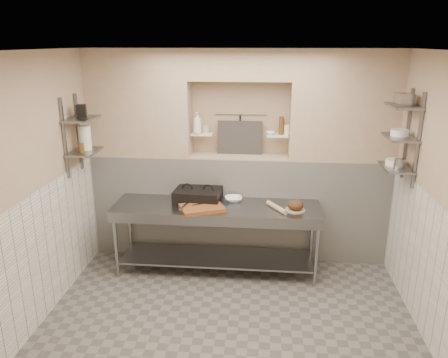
# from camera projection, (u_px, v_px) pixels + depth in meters

# --- Properties ---
(floor) EXTENTS (4.00, 3.90, 0.10)m
(floor) POSITION_uv_depth(u_px,v_px,m) (228.00, 331.00, 4.62)
(floor) COLOR #69635D
(floor) RESTS_ON ground
(ceiling) EXTENTS (4.00, 3.90, 0.10)m
(ceiling) POSITION_uv_depth(u_px,v_px,m) (228.00, 44.00, 3.75)
(ceiling) COLOR silver
(ceiling) RESTS_ON ground
(wall_left) EXTENTS (0.10, 3.90, 2.80)m
(wall_left) POSITION_uv_depth(u_px,v_px,m) (24.00, 196.00, 4.37)
(wall_left) COLOR tan
(wall_left) RESTS_ON ground
(wall_back) EXTENTS (4.00, 0.10, 2.80)m
(wall_back) POSITION_uv_depth(u_px,v_px,m) (240.00, 152.00, 6.08)
(wall_back) COLOR tan
(wall_back) RESTS_ON ground
(wall_front) EXTENTS (4.00, 0.10, 2.80)m
(wall_front) POSITION_uv_depth(u_px,v_px,m) (195.00, 336.00, 2.28)
(wall_front) COLOR tan
(wall_front) RESTS_ON ground
(backwall_lower) EXTENTS (4.00, 0.40, 1.40)m
(backwall_lower) POSITION_uv_depth(u_px,v_px,m) (239.00, 206.00, 6.06)
(backwall_lower) COLOR white
(backwall_lower) RESTS_ON floor
(alcove_sill) EXTENTS (1.30, 0.40, 0.02)m
(alcove_sill) POSITION_uv_depth(u_px,v_px,m) (239.00, 156.00, 5.84)
(alcove_sill) COLOR tan
(alcove_sill) RESTS_ON backwall_lower
(backwall_pillar_left) EXTENTS (1.35, 0.40, 1.40)m
(backwall_pillar_left) POSITION_uv_depth(u_px,v_px,m) (140.00, 103.00, 5.75)
(backwall_pillar_left) COLOR tan
(backwall_pillar_left) RESTS_ON backwall_lower
(backwall_pillar_right) EXTENTS (1.35, 0.40, 1.40)m
(backwall_pillar_right) POSITION_uv_depth(u_px,v_px,m) (344.00, 106.00, 5.51)
(backwall_pillar_right) COLOR tan
(backwall_pillar_right) RESTS_ON backwall_lower
(backwall_header) EXTENTS (1.30, 0.40, 0.40)m
(backwall_header) POSITION_uv_depth(u_px,v_px,m) (240.00, 64.00, 5.48)
(backwall_header) COLOR tan
(backwall_header) RESTS_ON backwall_lower
(wainscot_left) EXTENTS (0.02, 3.90, 1.40)m
(wainscot_left) POSITION_uv_depth(u_px,v_px,m) (39.00, 259.00, 4.57)
(wainscot_left) COLOR white
(wainscot_left) RESTS_ON floor
(wainscot_right) EXTENTS (0.02, 3.90, 1.40)m
(wainscot_right) POSITION_uv_depth(u_px,v_px,m) (433.00, 277.00, 4.21)
(wainscot_right) COLOR white
(wainscot_right) RESTS_ON floor
(alcove_shelf_left) EXTENTS (0.28, 0.16, 0.02)m
(alcove_shelf_left) POSITION_uv_depth(u_px,v_px,m) (202.00, 134.00, 5.80)
(alcove_shelf_left) COLOR white
(alcove_shelf_left) RESTS_ON backwall_lower
(alcove_shelf_right) EXTENTS (0.28, 0.16, 0.02)m
(alcove_shelf_right) POSITION_uv_depth(u_px,v_px,m) (277.00, 135.00, 5.71)
(alcove_shelf_right) COLOR white
(alcove_shelf_right) RESTS_ON backwall_lower
(utensil_rail) EXTENTS (0.70, 0.02, 0.02)m
(utensil_rail) POSITION_uv_depth(u_px,v_px,m) (240.00, 114.00, 5.84)
(utensil_rail) COLOR gray
(utensil_rail) RESTS_ON wall_back
(hanging_steel) EXTENTS (0.02, 0.02, 0.30)m
(hanging_steel) POSITION_uv_depth(u_px,v_px,m) (240.00, 127.00, 5.87)
(hanging_steel) COLOR black
(hanging_steel) RESTS_ON utensil_rail
(splash_panel) EXTENTS (0.60, 0.08, 0.45)m
(splash_panel) POSITION_uv_depth(u_px,v_px,m) (240.00, 138.00, 5.87)
(splash_panel) COLOR #383330
(splash_panel) RESTS_ON alcove_sill
(shelf_rail_left_a) EXTENTS (0.03, 0.03, 0.95)m
(shelf_rail_left_a) POSITION_uv_depth(u_px,v_px,m) (79.00, 132.00, 5.43)
(shelf_rail_left_a) COLOR slate
(shelf_rail_left_a) RESTS_ON wall_left
(shelf_rail_left_b) EXTENTS (0.03, 0.03, 0.95)m
(shelf_rail_left_b) POSITION_uv_depth(u_px,v_px,m) (65.00, 139.00, 5.05)
(shelf_rail_left_b) COLOR slate
(shelf_rail_left_b) RESTS_ON wall_left
(wall_shelf_left_lower) EXTENTS (0.30, 0.50, 0.02)m
(wall_shelf_left_lower) POSITION_uv_depth(u_px,v_px,m) (84.00, 152.00, 5.29)
(wall_shelf_left_lower) COLOR slate
(wall_shelf_left_lower) RESTS_ON wall_left
(wall_shelf_left_upper) EXTENTS (0.30, 0.50, 0.03)m
(wall_shelf_left_upper) POSITION_uv_depth(u_px,v_px,m) (81.00, 119.00, 5.17)
(wall_shelf_left_upper) COLOR slate
(wall_shelf_left_upper) RESTS_ON wall_left
(shelf_rail_right_a) EXTENTS (0.03, 0.03, 1.05)m
(shelf_rail_right_a) POSITION_uv_depth(u_px,v_px,m) (407.00, 134.00, 5.06)
(shelf_rail_right_a) COLOR slate
(shelf_rail_right_a) RESTS_ON wall_right
(shelf_rail_right_b) EXTENTS (0.03, 0.03, 1.05)m
(shelf_rail_right_b) POSITION_uv_depth(u_px,v_px,m) (418.00, 142.00, 4.68)
(shelf_rail_right_b) COLOR slate
(shelf_rail_right_b) RESTS_ON wall_right
(wall_shelf_right_lower) EXTENTS (0.30, 0.50, 0.02)m
(wall_shelf_right_lower) POSITION_uv_depth(u_px,v_px,m) (396.00, 167.00, 4.98)
(wall_shelf_right_lower) COLOR slate
(wall_shelf_right_lower) RESTS_ON wall_right
(wall_shelf_right_mid) EXTENTS (0.30, 0.50, 0.02)m
(wall_shelf_right_mid) POSITION_uv_depth(u_px,v_px,m) (400.00, 137.00, 4.88)
(wall_shelf_right_mid) COLOR slate
(wall_shelf_right_mid) RESTS_ON wall_right
(wall_shelf_right_upper) EXTENTS (0.30, 0.50, 0.03)m
(wall_shelf_right_upper) POSITION_uv_depth(u_px,v_px,m) (404.00, 106.00, 4.77)
(wall_shelf_right_upper) COLOR slate
(wall_shelf_right_upper) RESTS_ON wall_right
(prep_table) EXTENTS (2.60, 0.70, 0.90)m
(prep_table) POSITION_uv_depth(u_px,v_px,m) (216.00, 225.00, 5.56)
(prep_table) COLOR gray
(prep_table) RESTS_ON floor
(panini_press) EXTENTS (0.62, 0.47, 0.16)m
(panini_press) POSITION_uv_depth(u_px,v_px,m) (198.00, 195.00, 5.63)
(panini_press) COLOR black
(panini_press) RESTS_ON prep_table
(cutting_board) EXTENTS (0.62, 0.54, 0.05)m
(cutting_board) POSITION_uv_depth(u_px,v_px,m) (202.00, 208.00, 5.36)
(cutting_board) COLOR brown
(cutting_board) RESTS_ON prep_table
(knife_blade) EXTENTS (0.23, 0.15, 0.01)m
(knife_blade) POSITION_uv_depth(u_px,v_px,m) (202.00, 204.00, 5.42)
(knife_blade) COLOR gray
(knife_blade) RESTS_ON cutting_board
(tongs) EXTENTS (0.09, 0.28, 0.03)m
(tongs) POSITION_uv_depth(u_px,v_px,m) (184.00, 206.00, 5.34)
(tongs) COLOR gray
(tongs) RESTS_ON cutting_board
(mixing_bowl) EXTENTS (0.26, 0.26, 0.05)m
(mixing_bowl) POSITION_uv_depth(u_px,v_px,m) (233.00, 199.00, 5.65)
(mixing_bowl) COLOR white
(mixing_bowl) RESTS_ON prep_table
(rolling_pin) EXTENTS (0.26, 0.36, 0.06)m
(rolling_pin) POSITION_uv_depth(u_px,v_px,m) (277.00, 207.00, 5.36)
(rolling_pin) COLOR tan
(rolling_pin) RESTS_ON prep_table
(bread_board) EXTENTS (0.24, 0.24, 0.01)m
(bread_board) POSITION_uv_depth(u_px,v_px,m) (295.00, 210.00, 5.34)
(bread_board) COLOR tan
(bread_board) RESTS_ON prep_table
(bread_loaf) EXTENTS (0.20, 0.20, 0.12)m
(bread_loaf) POSITION_uv_depth(u_px,v_px,m) (295.00, 205.00, 5.32)
(bread_loaf) COLOR #4C2D19
(bread_loaf) RESTS_ON bread_board
(bottle_soap) EXTENTS (0.14, 0.14, 0.29)m
(bottle_soap) POSITION_uv_depth(u_px,v_px,m) (197.00, 123.00, 5.71)
(bottle_soap) COLOR white
(bottle_soap) RESTS_ON alcove_shelf_left
(jar_alcove) EXTENTS (0.07, 0.07, 0.11)m
(jar_alcove) POSITION_uv_depth(u_px,v_px,m) (206.00, 129.00, 5.79)
(jar_alcove) COLOR tan
(jar_alcove) RESTS_ON alcove_shelf_left
(bowl_alcove) EXTENTS (0.13, 0.13, 0.04)m
(bowl_alcove) POSITION_uv_depth(u_px,v_px,m) (270.00, 133.00, 5.70)
(bowl_alcove) COLOR white
(bowl_alcove) RESTS_ON alcove_shelf_right
(condiment_a) EXTENTS (0.06, 0.06, 0.20)m
(condiment_a) POSITION_uv_depth(u_px,v_px,m) (282.00, 127.00, 5.69)
(condiment_a) COLOR #563A13
(condiment_a) RESTS_ON alcove_shelf_right
(condiment_b) EXTENTS (0.06, 0.06, 0.24)m
(condiment_b) POSITION_uv_depth(u_px,v_px,m) (281.00, 126.00, 5.66)
(condiment_b) COLOR #563A13
(condiment_b) RESTS_ON alcove_shelf_right
(condiment_c) EXTENTS (0.07, 0.07, 0.13)m
(condiment_c) POSITION_uv_depth(u_px,v_px,m) (287.00, 130.00, 5.68)
(condiment_c) COLOR white
(condiment_c) RESTS_ON alcove_shelf_right
(jug_left) EXTENTS (0.15, 0.15, 0.29)m
(jug_left) POSITION_uv_depth(u_px,v_px,m) (85.00, 138.00, 5.29)
(jug_left) COLOR white
(jug_left) RESTS_ON wall_shelf_left_lower
(jar_left) EXTENTS (0.07, 0.07, 0.11)m
(jar_left) POSITION_uv_depth(u_px,v_px,m) (81.00, 148.00, 5.19)
(jar_left) COLOR #563A13
(jar_left) RESTS_ON wall_shelf_left_lower
(box_left_upper) EXTENTS (0.13, 0.13, 0.15)m
(box_left_upper) POSITION_uv_depth(u_px,v_px,m) (82.00, 111.00, 5.17)
(box_left_upper) COLOR black
(box_left_upper) RESTS_ON wall_shelf_left_upper
(bowl_right) EXTENTS (0.22, 0.22, 0.07)m
(bowl_right) POSITION_uv_depth(u_px,v_px,m) (395.00, 162.00, 5.02)
(bowl_right) COLOR white
(bowl_right) RESTS_ON wall_shelf_right_lower
(canister_right) EXTENTS (0.11, 0.11, 0.11)m
(canister_right) POSITION_uv_depth(u_px,v_px,m) (399.00, 164.00, 4.88)
(canister_right) COLOR gray
(canister_right) RESTS_ON wall_shelf_right_lower
(bowl_right_mid) EXTENTS (0.20, 0.20, 0.07)m
(bowl_right_mid) POSITION_uv_depth(u_px,v_px,m) (400.00, 133.00, 4.89)
(bowl_right_mid) COLOR white
(bowl_right_mid) RESTS_ON wall_shelf_right_mid
(basket_right) EXTENTS (0.18, 0.21, 0.12)m
(basket_right) POSITION_uv_depth(u_px,v_px,m) (404.00, 99.00, 4.76)
(basket_right) COLOR gray
(basket_right) RESTS_ON wall_shelf_right_upper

